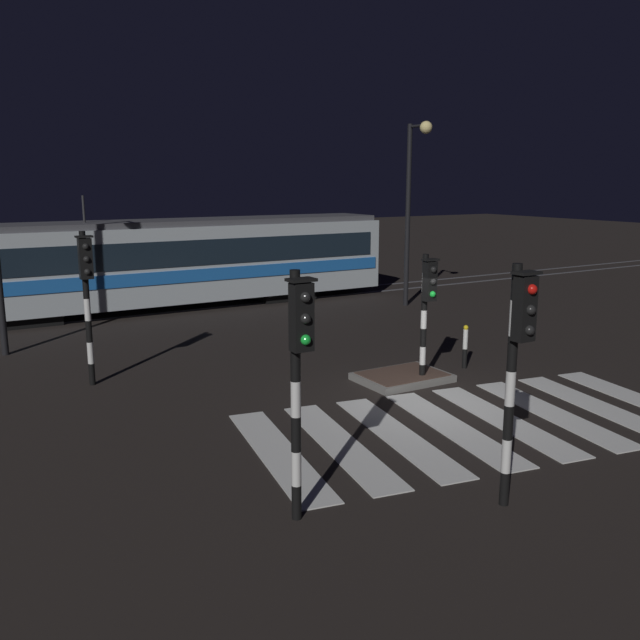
{
  "coord_description": "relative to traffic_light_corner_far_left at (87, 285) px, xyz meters",
  "views": [
    {
      "loc": [
        -9.05,
        -10.81,
        4.67
      ],
      "look_at": [
        -1.0,
        2.8,
        1.4
      ],
      "focal_mm": 38.2,
      "sensor_mm": 36.0,
      "label": 1
    }
  ],
  "objects": [
    {
      "name": "rail_near",
      "position": [
        5.87,
        7.63,
        -2.33
      ],
      "size": [
        80.0,
        0.12,
        0.03
      ],
      "primitive_type": "cube",
      "color": "#59595E",
      "rests_on": "ground"
    },
    {
      "name": "crosswalk_zebra",
      "position": [
        5.87,
        -6.4,
        -2.33
      ],
      "size": [
        9.46,
        5.72,
        0.02
      ],
      "color": "silver",
      "rests_on": "ground"
    },
    {
      "name": "rail_far",
      "position": [
        5.87,
        9.07,
        -2.33
      ],
      "size": [
        80.0,
        0.12,
        0.03
      ],
      "primitive_type": "cube",
      "color": "#59595E",
      "rests_on": "ground"
    },
    {
      "name": "bollard_island_edge",
      "position": [
        8.41,
        -3.24,
        -1.78
      ],
      "size": [
        0.12,
        0.12,
        1.11
      ],
      "color": "black",
      "rests_on": "ground"
    },
    {
      "name": "traffic_light_corner_far_left",
      "position": [
        0.0,
        0.0,
        0.0
      ],
      "size": [
        0.36,
        0.42,
        3.55
      ],
      "color": "black",
      "rests_on": "ground"
    },
    {
      "name": "tram",
      "position": [
        4.38,
        8.34,
        -0.59
      ],
      "size": [
        17.58,
        2.58,
        4.15
      ],
      "color": "#B2BCC1",
      "rests_on": "ground"
    },
    {
      "name": "traffic_light_corner_near_left",
      "position": [
        1.02,
        -8.01,
        -0.02
      ],
      "size": [
        0.36,
        0.42,
        3.52
      ],
      "color": "black",
      "rests_on": "ground"
    },
    {
      "name": "traffic_island",
      "position": [
        6.39,
        -3.32,
        -2.25
      ],
      "size": [
        2.08,
        1.49,
        0.18
      ],
      "color": "slate",
      "rests_on": "ground"
    },
    {
      "name": "traffic_light_median_centre",
      "position": [
        6.71,
        -3.75,
        -0.35
      ],
      "size": [
        0.36,
        0.42,
        3.02
      ],
      "color": "black",
      "rests_on": "ground"
    },
    {
      "name": "traffic_light_kerb_mid_left",
      "position": [
        3.84,
        -9.18,
        0.0
      ],
      "size": [
        0.36,
        0.42,
        3.55
      ],
      "color": "black",
      "rests_on": "ground"
    },
    {
      "name": "street_lamp_trackside_right",
      "position": [
        12.53,
        4.25,
        1.93
      ],
      "size": [
        0.44,
        1.21,
        6.67
      ],
      "color": "black",
      "rests_on": "ground"
    },
    {
      "name": "ground_plane",
      "position": [
        5.87,
        -4.85,
        -2.34
      ],
      "size": [
        120.0,
        120.0,
        0.0
      ],
      "primitive_type": "plane",
      "color": "black"
    }
  ]
}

